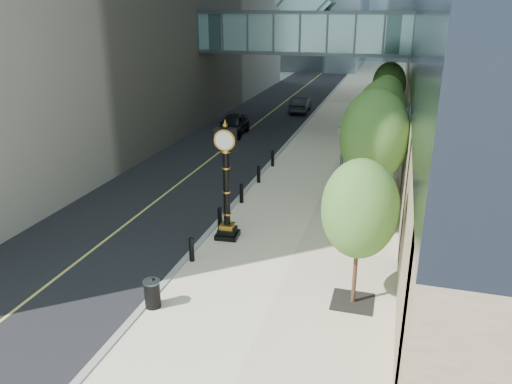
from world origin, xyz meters
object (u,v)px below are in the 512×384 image
(pedestrian, at_px, (391,181))
(car_far, at_px, (300,104))
(street_clock, at_px, (227,190))
(trash_bin, at_px, (152,295))
(car_near, at_px, (233,125))

(pedestrian, distance_m, car_far, 23.07)
(pedestrian, xyz_separation_m, car_far, (-8.89, 21.28, -0.28))
(car_far, bearing_deg, street_clock, 91.93)
(trash_bin, bearing_deg, pedestrian, 59.71)
(street_clock, xyz_separation_m, car_far, (-2.35, 27.89, -1.47))
(car_near, distance_m, car_far, 10.81)
(pedestrian, height_order, car_near, pedestrian)
(car_near, height_order, car_far, car_near)
(street_clock, bearing_deg, car_near, 103.70)
(pedestrian, bearing_deg, trash_bin, 72.27)
(street_clock, height_order, trash_bin, street_clock)
(street_clock, distance_m, car_far, 28.03)
(street_clock, relative_size, car_near, 1.07)
(trash_bin, xyz_separation_m, car_far, (-1.71, 33.56, 0.24))
(pedestrian, bearing_deg, car_near, -29.58)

